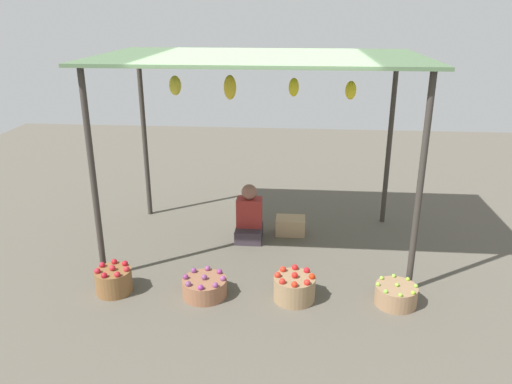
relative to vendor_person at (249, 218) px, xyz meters
The scene contains 8 objects.
ground_plane 0.40m from the vendor_person, 54.72° to the right, with size 14.00×14.00×0.00m, color #5A5449.
market_stall_structure 2.01m from the vendor_person, 54.63° to the right, with size 3.84×2.24×2.48m.
vendor_person is the anchor object (origin of this frame).
basket_red_apples 2.05m from the vendor_person, 132.23° to the right, with size 0.40×0.40×0.33m.
basket_purple_onions 1.56m from the vendor_person, 103.08° to the right, with size 0.49×0.49×0.26m.
basket_red_tomatoes 1.63m from the vendor_person, 66.88° to the right, with size 0.45×0.45×0.33m.
basket_limes 2.29m from the vendor_person, 40.92° to the right, with size 0.45×0.45×0.25m.
wooden_crate_near_vendor 0.63m from the vendor_person, 19.99° to the left, with size 0.41×0.30×0.24m, color tan.
Camera 1 is at (0.47, -6.05, 3.00)m, focal length 35.20 mm.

